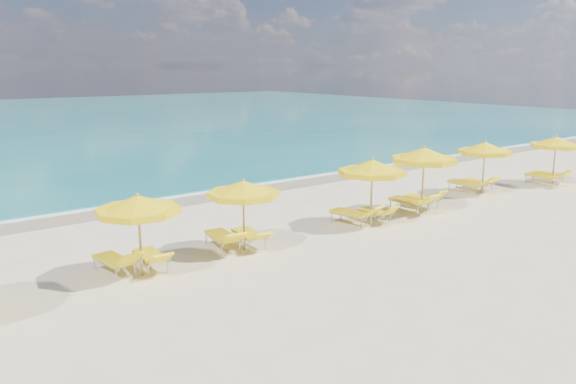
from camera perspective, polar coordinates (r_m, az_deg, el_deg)
ground_plane at (r=18.45m, az=2.80°, el=-4.46°), size 120.00×120.00×0.00m
ocean at (r=62.83m, az=-26.45°, el=6.41°), size 120.00×80.00×0.30m
wet_sand_band at (r=24.41m, az=-8.31°, el=-0.31°), size 120.00×2.60×0.01m
foam_line at (r=25.10m, az=-9.19°, el=0.02°), size 120.00×1.20×0.03m
whitecap_near at (r=31.49m, az=-26.56°, el=1.40°), size 14.00×0.36×0.05m
whitecap_far at (r=42.57m, az=-9.57°, el=5.18°), size 18.00×0.30×0.05m
umbrella_2 at (r=15.01m, az=-14.99°, el=-1.32°), size 2.69×2.69×2.24m
umbrella_3 at (r=16.58m, az=-4.56°, el=0.26°), size 2.68×2.68×2.20m
umbrella_4 at (r=19.42m, az=8.57°, el=2.43°), size 2.54×2.54×2.37m
umbrella_5 at (r=21.62m, az=13.67°, el=3.62°), size 3.22×3.22×2.53m
umbrella_6 at (r=25.60m, az=19.39°, el=4.18°), size 2.62×2.62×2.31m
umbrella_7 at (r=28.97m, az=25.59°, el=4.55°), size 2.69×2.69×2.30m
lounger_2_left at (r=15.80m, az=-17.15°, el=-7.16°), size 0.85×1.85×0.84m
lounger_2_right at (r=15.91m, az=-13.76°, el=-6.83°), size 0.71×1.84×0.76m
lounger_3_left at (r=17.15m, az=-6.62°, el=-5.04°), size 0.90×2.01×0.83m
lounger_3_right at (r=17.42m, az=-3.96°, el=-4.77°), size 0.79×1.89×0.73m
lounger_4_left at (r=19.78m, az=6.54°, el=-2.62°), size 1.03×2.03×0.87m
lounger_4_right at (r=20.37m, az=8.85°, el=-2.36°), size 0.58×1.60×0.73m
lounger_5_left at (r=21.90m, az=12.26°, el=-1.32°), size 0.75×2.01×0.88m
lounger_5_right at (r=22.68m, az=13.46°, el=-0.97°), size 0.72×1.74×0.83m
lounger_6_left at (r=25.86m, az=17.73°, el=0.50°), size 0.82×2.11×0.78m
lounger_6_right at (r=26.62m, az=18.72°, el=0.70°), size 0.75×1.78×0.79m
lounger_7_left at (r=28.82m, az=24.50°, el=1.15°), size 0.77×2.04×0.80m
lounger_7_right at (r=29.89m, az=24.93°, el=1.44°), size 0.76×1.87×0.74m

